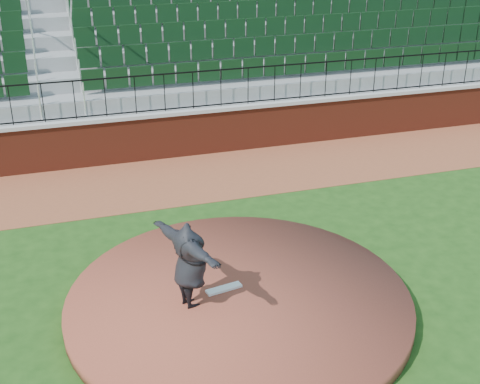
% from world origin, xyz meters
% --- Properties ---
extents(ground, '(90.00, 90.00, 0.00)m').
position_xyz_m(ground, '(0.00, 0.00, 0.00)').
color(ground, '#1D4413').
rests_on(ground, ground).
extents(warning_track, '(34.00, 3.20, 0.01)m').
position_xyz_m(warning_track, '(0.00, 5.40, 0.01)').
color(warning_track, brown).
rests_on(warning_track, ground).
extents(field_wall, '(34.00, 0.35, 1.20)m').
position_xyz_m(field_wall, '(0.00, 7.00, 0.60)').
color(field_wall, maroon).
rests_on(field_wall, ground).
extents(wall_cap, '(34.00, 0.45, 0.10)m').
position_xyz_m(wall_cap, '(0.00, 7.00, 1.25)').
color(wall_cap, '#B7B7B7').
rests_on(wall_cap, field_wall).
extents(wall_railing, '(34.00, 0.05, 1.00)m').
position_xyz_m(wall_railing, '(0.00, 7.00, 1.80)').
color(wall_railing, black).
rests_on(wall_railing, wall_cap).
extents(seating_stands, '(34.00, 5.10, 4.60)m').
position_xyz_m(seating_stands, '(0.00, 9.72, 2.30)').
color(seating_stands, gray).
rests_on(seating_stands, ground).
extents(concourse_wall, '(34.00, 0.50, 5.50)m').
position_xyz_m(concourse_wall, '(0.00, 12.52, 2.75)').
color(concourse_wall, maroon).
rests_on(concourse_wall, ground).
extents(pitchers_mound, '(5.93, 5.93, 0.25)m').
position_xyz_m(pitchers_mound, '(-0.60, -0.37, 0.12)').
color(pitchers_mound, brown).
rests_on(pitchers_mound, ground).
extents(pitching_rubber, '(0.67, 0.27, 0.04)m').
position_xyz_m(pitching_rubber, '(-0.80, -0.13, 0.27)').
color(pitching_rubber, white).
rests_on(pitching_rubber, pitchers_mound).
extents(pitcher, '(1.13, 1.97, 1.55)m').
position_xyz_m(pitcher, '(-1.44, -0.39, 1.03)').
color(pitcher, black).
rests_on(pitcher, pitchers_mound).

